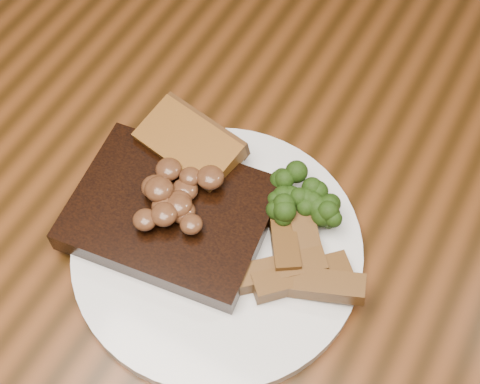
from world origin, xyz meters
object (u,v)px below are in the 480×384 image
object	(u,v)px
dining_table	(227,252)
potato_wedges	(296,266)
steak	(171,213)
plate	(217,249)
garlic_bread	(190,156)

from	to	relation	value
dining_table	potato_wedges	world-z (taller)	potato_wedges
dining_table	potato_wedges	xyz separation A→B (m)	(0.09, -0.03, 0.12)
dining_table	potato_wedges	bearing A→B (deg)	-17.19
potato_wedges	steak	bearing A→B (deg)	-175.22
dining_table	steak	xyz separation A→B (m)	(-0.04, -0.04, 0.12)
plate	steak	size ratio (longest dim) A/B	1.51
dining_table	plate	world-z (taller)	plate
garlic_bread	dining_table	bearing A→B (deg)	-16.27
steak	potato_wedges	distance (m)	0.13
plate	potato_wedges	bearing A→B (deg)	10.35
plate	garlic_bread	bearing A→B (deg)	135.85
dining_table	potato_wedges	distance (m)	0.15
dining_table	garlic_bread	distance (m)	0.13
potato_wedges	garlic_bread	bearing A→B (deg)	159.14
garlic_bread	potato_wedges	bearing A→B (deg)	-10.72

